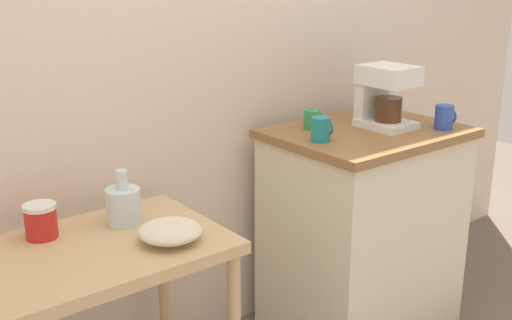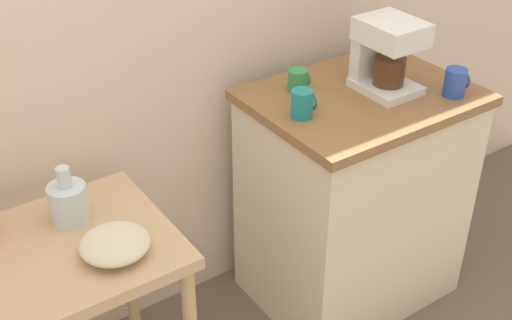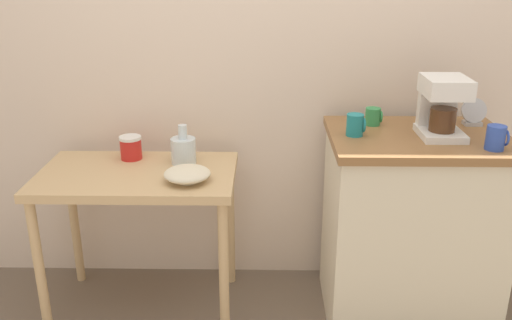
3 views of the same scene
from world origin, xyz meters
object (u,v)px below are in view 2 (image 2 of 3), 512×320
(mug_tall_green, at_px, (298,80))
(table_clock, at_px, (392,47))
(coffee_maker, at_px, (385,51))
(mug_dark_teal, at_px, (303,104))
(bowl_stoneware, at_px, (115,244))
(glass_carafe_vase, at_px, (68,202))
(mug_blue, at_px, (456,82))

(mug_tall_green, height_order, table_clock, table_clock)
(coffee_maker, bearing_deg, mug_dark_teal, -178.40)
(bowl_stoneware, bearing_deg, glass_carafe_vase, 101.64)
(glass_carafe_vase, relative_size, mug_dark_teal, 1.98)
(glass_carafe_vase, bearing_deg, mug_dark_teal, -10.46)
(mug_dark_teal, bearing_deg, table_clock, 16.55)
(bowl_stoneware, height_order, coffee_maker, coffee_maker)
(mug_dark_teal, xyz_separation_m, mug_blue, (0.54, -0.18, 0.00))
(glass_carafe_vase, xyz_separation_m, mug_tall_green, (0.88, 0.02, 0.16))
(mug_blue, bearing_deg, glass_carafe_vase, 166.31)
(bowl_stoneware, relative_size, mug_tall_green, 2.53)
(bowl_stoneware, xyz_separation_m, table_clock, (1.29, 0.25, 0.21))
(glass_carafe_vase, xyz_separation_m, mug_blue, (1.31, -0.32, 0.17))
(coffee_maker, relative_size, mug_blue, 2.60)
(table_clock, bearing_deg, coffee_maker, -141.85)
(coffee_maker, relative_size, mug_dark_teal, 2.73)
(mug_tall_green, distance_m, table_clock, 0.46)
(glass_carafe_vase, height_order, table_clock, table_clock)
(mug_tall_green, bearing_deg, table_clock, 0.64)
(glass_carafe_vase, distance_m, mug_dark_teal, 0.80)
(glass_carafe_vase, height_order, mug_dark_teal, mug_dark_teal)
(coffee_maker, height_order, mug_blue, coffee_maker)
(mug_blue, bearing_deg, mug_tall_green, 141.63)
(bowl_stoneware, bearing_deg, mug_dark_teal, 6.54)
(bowl_stoneware, bearing_deg, table_clock, 11.01)
(bowl_stoneware, height_order, mug_dark_teal, mug_dark_teal)
(glass_carafe_vase, relative_size, table_clock, 1.50)
(mug_dark_teal, height_order, mug_blue, mug_blue)
(table_clock, bearing_deg, mug_tall_green, -179.36)
(coffee_maker, bearing_deg, mug_blue, -47.43)
(mug_tall_green, bearing_deg, mug_dark_teal, -123.36)
(bowl_stoneware, xyz_separation_m, coffee_maker, (1.09, 0.09, 0.29))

